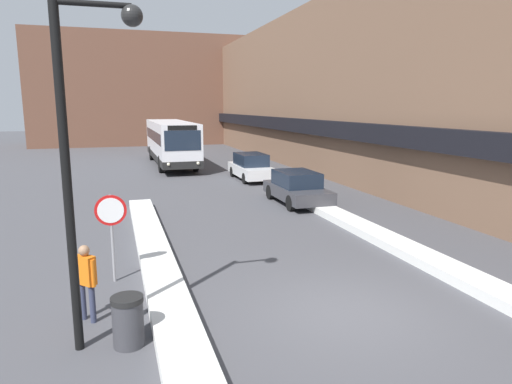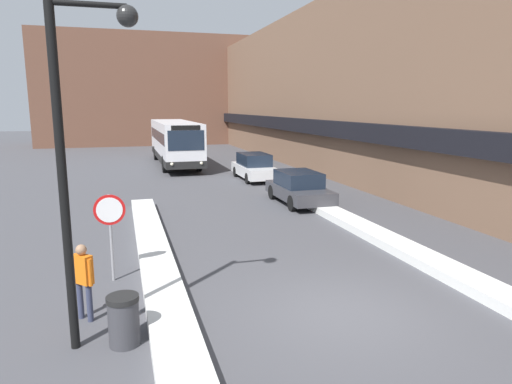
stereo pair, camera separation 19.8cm
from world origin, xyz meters
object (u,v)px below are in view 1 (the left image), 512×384
stop_sign (111,220)px  trash_bin (128,321)px  parked_car_middle (251,167)px  street_lamp (82,138)px  pedestrian (86,276)px  parked_car_front (297,187)px  city_bus (171,141)px

stop_sign → trash_bin: 3.52m
parked_car_middle → trash_bin: parked_car_middle is taller
trash_bin → stop_sign: bearing=94.0°
parked_car_middle → street_lamp: street_lamp is taller
parked_car_middle → pedestrian: bearing=-117.1°
parked_car_front → pedestrian: bearing=-132.1°
stop_sign → street_lamp: street_lamp is taller
pedestrian → trash_bin: size_ratio=1.69×
city_bus → parked_car_middle: (3.72, -8.19, -0.99)m
pedestrian → parked_car_middle: bearing=110.1°
city_bus → trash_bin: 26.26m
city_bus → parked_car_middle: city_bus is taller
trash_bin → city_bus: bearing=81.3°
stop_sign → city_bus: bearing=79.5°
street_lamp → trash_bin: 3.37m
trash_bin → street_lamp: bearing=165.0°
parked_car_middle → trash_bin: bearing=-113.4°
stop_sign → street_lamp: 3.88m
parked_car_middle → trash_bin: size_ratio=4.75×
stop_sign → pedestrian: 2.22m
city_bus → stop_sign: bearing=-100.5°
city_bus → parked_car_middle: 9.05m
pedestrian → trash_bin: bearing=-12.0°
street_lamp → parked_car_middle: bearing=64.9°
city_bus → street_lamp: bearing=-100.0°
parked_car_middle → city_bus: bearing=114.4°
parked_car_front → parked_car_middle: parked_car_middle is taller
parked_car_front → parked_car_middle: size_ratio=0.93×
parked_car_front → stop_sign: size_ratio=1.91×
street_lamp → parked_car_front: bearing=51.7°
street_lamp → trash_bin: street_lamp is taller
stop_sign → pedestrian: size_ratio=1.37×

